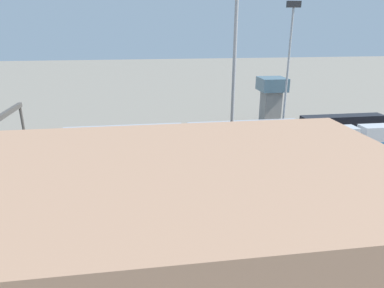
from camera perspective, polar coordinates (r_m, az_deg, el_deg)
The scene contains 13 objects.
ground_plane at distance 58.45m, azimuth -5.53°, elevation -3.26°, with size 400.00×400.00×0.00m, color gray.
track_bed_0 at distance 67.78m, azimuth -5.97°, elevation -0.01°, with size 140.00×2.80×0.12m, color #4C443D.
track_bed_1 at distance 63.08m, azimuth -5.77°, elevation -1.49°, with size 140.00×2.80×0.12m, color #3D3833.
track_bed_2 at distance 58.43m, azimuth -5.54°, elevation -3.21°, with size 140.00×2.80×0.12m, color #4C443D.
track_bed_3 at distance 53.84m, azimuth -5.26°, elevation -5.22°, with size 140.00×2.80×0.12m, color #4C443D.
track_bed_4 at distance 49.34m, azimuth -4.93°, elevation -7.61°, with size 140.00×2.80×0.12m, color #4C443D.
train_on_track_0 at distance 69.40m, azimuth 6.95°, elevation 2.19°, with size 66.40×3.06×4.40m.
train_on_track_2 at distance 63.31m, azimuth 17.05°, elevation 0.25°, with size 71.40×3.06×5.00m.
train_on_track_4 at distance 48.97m, azimuth 1.39°, elevation -5.03°, with size 10.00×3.00×5.00m.
light_mast_0 at distance 73.69m, azimuth 16.17°, elevation 14.60°, with size 2.80×0.70×27.06m.
light_mast_1 at distance 42.63m, azimuth 7.18°, elevation 13.15°, with size 2.80×0.70×28.18m.
maintenance_shed at distance 27.37m, azimuth -27.88°, elevation -17.73°, with size 55.41×19.90×13.63m, color tan.
control_tower at distance 81.81m, azimuth 13.27°, elevation 7.71°, with size 6.00×6.00×11.23m.
Camera 1 is at (2.10, 54.00, 22.27)m, focal length 31.47 mm.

